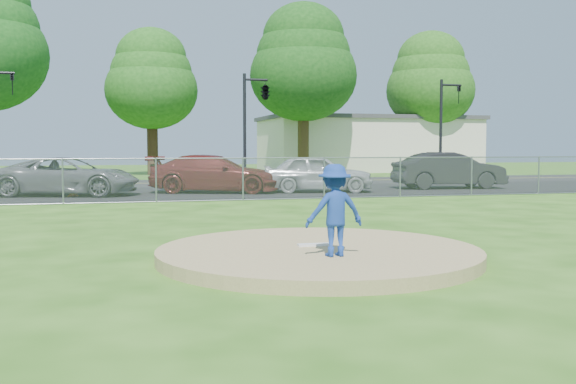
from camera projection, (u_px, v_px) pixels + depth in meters
name	position (u px, v px, depth m)	size (l,w,h in m)	color
ground	(224.00, 206.00, 20.39)	(120.00, 120.00, 0.00)	#285913
pitchers_mound	(318.00, 254.00, 10.74)	(5.40, 5.40, 0.20)	#9E8857
pitching_rubber	(315.00, 245.00, 10.93)	(0.60, 0.15, 0.04)	white
chain_link_fence	(215.00, 180.00, 22.27)	(40.00, 0.06, 1.50)	gray
parking_lot	(199.00, 192.00, 26.66)	(50.00, 8.00, 0.01)	black
street	(182.00, 183.00, 33.90)	(60.00, 7.00, 0.01)	#232326
commercial_building	(366.00, 144.00, 51.32)	(16.40, 9.40, 4.30)	beige
tree_center	(152.00, 79.00, 42.84)	(6.16, 6.16, 9.84)	#351F13
tree_right	(303.00, 62.00, 43.37)	(7.28, 7.28, 11.63)	#3C2A15
tree_far_right	(430.00, 80.00, 49.11)	(6.72, 6.72, 10.74)	#351E13
traffic_signal_center	(263.00, 94.00, 32.66)	(1.42, 2.48, 5.60)	black
traffic_signal_right	(445.00, 120.00, 35.36)	(1.28, 0.20, 5.60)	black
pitcher	(335.00, 210.00, 9.86)	(0.92, 0.53, 1.42)	navy
traffic_cone	(73.00, 187.00, 24.50)	(0.34, 0.34, 0.67)	#FF5A0D
parked_car_gray	(69.00, 176.00, 24.82)	(2.46, 5.33, 1.48)	slate
parked_car_darkred	(215.00, 174.00, 26.47)	(2.18, 5.37, 1.56)	maroon
parked_car_pearl	(317.00, 173.00, 26.77)	(1.85, 4.60, 1.57)	#BBBEC0
parked_car_charcoal	(449.00, 170.00, 29.19)	(1.74, 5.00, 1.65)	black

